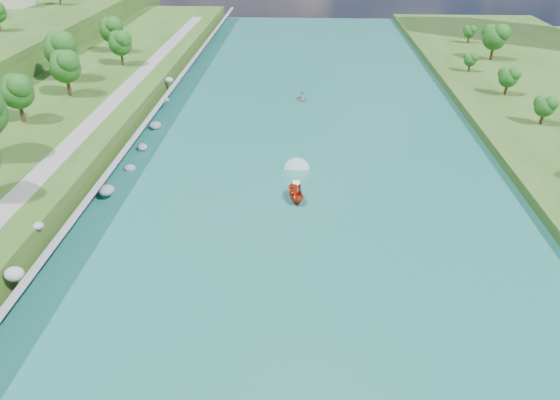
{
  "coord_description": "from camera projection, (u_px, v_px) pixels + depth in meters",
  "views": [
    {
      "loc": [
        -0.3,
        -45.45,
        32.49
      ],
      "look_at": [
        -2.96,
        9.93,
        2.5
      ],
      "focal_mm": 35.0,
      "sensor_mm": 36.0,
      "label": 1
    }
  ],
  "objects": [
    {
      "name": "riprap_bank",
      "position": [
        112.0,
        168.0,
        72.45
      ],
      "size": [
        4.2,
        236.0,
        4.14
      ],
      "color": "slate",
      "rests_on": "ground"
    },
    {
      "name": "motorboat",
      "position": [
        296.0,
        190.0,
        69.12
      ],
      "size": [
        3.6,
        18.97,
        1.94
      ],
      "rotation": [
        0.0,
        0.0,
        3.37
      ],
      "color": "#B72D0E",
      "rests_on": "river_water"
    },
    {
      "name": "river_water",
      "position": [
        306.0,
        181.0,
        72.93
      ],
      "size": [
        55.0,
        240.0,
        0.1
      ],
      "primitive_type": "cube",
      "color": "#185C52",
      "rests_on": "ground"
    },
    {
      "name": "raft",
      "position": [
        302.0,
        98.0,
        102.98
      ],
      "size": [
        2.86,
        3.5,
        1.56
      ],
      "rotation": [
        0.0,
        0.0,
        0.24
      ],
      "color": "gray",
      "rests_on": "river_water"
    },
    {
      "name": "riverside_path",
      "position": [
        62.0,
        152.0,
        72.63
      ],
      "size": [
        3.0,
        200.0,
        0.1
      ],
      "primitive_type": "cube",
      "color": "gray",
      "rests_on": "berm_west"
    },
    {
      "name": "ground",
      "position": [
        304.0,
        269.0,
        55.38
      ],
      "size": [
        260.0,
        260.0,
        0.0
      ],
      "primitive_type": "plane",
      "color": "#2D5119",
      "rests_on": "ground"
    }
  ]
}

